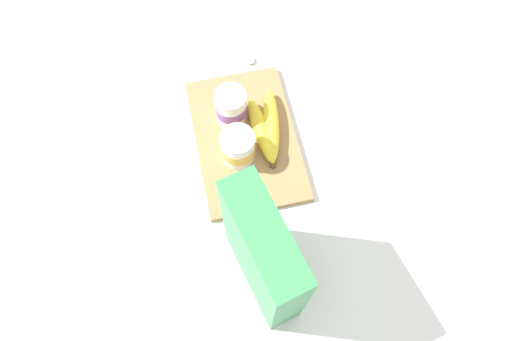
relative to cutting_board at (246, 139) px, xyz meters
name	(u,v)px	position (x,y,z in m)	size (l,w,h in m)	color
ground_plane	(246,141)	(0.00, 0.00, -0.01)	(2.40, 2.40, 0.00)	silver
cutting_board	(246,139)	(0.00, 0.00, 0.00)	(0.34, 0.22, 0.02)	#A37A4C
cereal_box	(263,257)	(-0.30, 0.03, 0.14)	(0.19, 0.06, 0.30)	#38844C
yogurt_cup_front	(238,147)	(-0.04, 0.02, 0.05)	(0.07, 0.07, 0.08)	white
yogurt_cup_back	(231,107)	(0.06, 0.02, 0.05)	(0.07, 0.07, 0.09)	white
banana_bunch	(267,127)	(0.01, -0.05, 0.03)	(0.19, 0.08, 0.04)	yellow
spoon	(242,52)	(0.24, -0.04, 0.00)	(0.13, 0.07, 0.01)	silver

